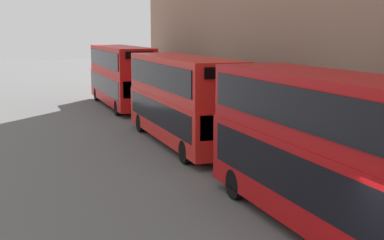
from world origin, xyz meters
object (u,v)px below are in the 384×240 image
bus_second_in_queue (182,96)px  bus_third_in_queue (121,74)px  bus_leading (328,147)px  pedestrian (265,136)px

bus_second_in_queue → bus_third_in_queue: bus_third_in_queue is taller
bus_leading → pedestrian: bus_leading is taller
bus_third_in_queue → pedestrian: (2.82, -17.14, -1.58)m
bus_second_in_queue → bus_third_in_queue: bearing=90.0°
bus_second_in_queue → pedestrian: bus_second_in_queue is taller
bus_leading → pedestrian: 9.60m
bus_leading → pedestrian: (2.82, 9.04, -1.57)m
bus_second_in_queue → bus_third_in_queue: size_ratio=0.96×
bus_leading → bus_third_in_queue: bus_third_in_queue is taller
bus_second_in_queue → bus_third_in_queue: 13.84m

